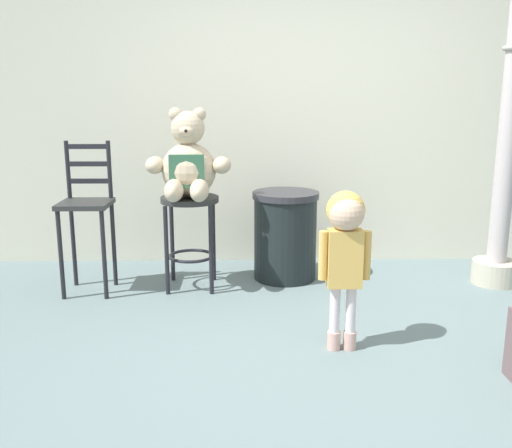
# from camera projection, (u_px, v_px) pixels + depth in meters

# --- Properties ---
(ground_plane) EXTENTS (24.00, 24.00, 0.00)m
(ground_plane) POSITION_uv_depth(u_px,v_px,m) (322.00, 361.00, 3.16)
(ground_plane) COLOR slate
(building_wall) EXTENTS (6.98, 0.30, 3.22)m
(building_wall) POSITION_uv_depth(u_px,v_px,m) (294.00, 75.00, 4.89)
(building_wall) COLOR beige
(building_wall) RESTS_ON ground_plane
(bar_stool_with_teddy) EXTENTS (0.43, 0.43, 0.70)m
(bar_stool_with_teddy) POSITION_uv_depth(u_px,v_px,m) (190.00, 222.00, 4.27)
(bar_stool_with_teddy) COLOR #292B2A
(bar_stool_with_teddy) RESTS_ON ground_plane
(teddy_bear) EXTENTS (0.62, 0.56, 0.65)m
(teddy_bear) POSITION_uv_depth(u_px,v_px,m) (188.00, 165.00, 4.14)
(teddy_bear) COLOR #BEAB8D
(teddy_bear) RESTS_ON bar_stool_with_teddy
(child_walking) EXTENTS (0.29, 0.23, 0.93)m
(child_walking) POSITION_uv_depth(u_px,v_px,m) (345.00, 236.00, 3.17)
(child_walking) COLOR #CEA195
(child_walking) RESTS_ON ground_plane
(trash_bin) EXTENTS (0.52, 0.52, 0.70)m
(trash_bin) POSITION_uv_depth(u_px,v_px,m) (285.00, 235.00, 4.52)
(trash_bin) COLOR black
(trash_bin) RESTS_ON ground_plane
(lamppost) EXTENTS (0.35, 0.35, 3.07)m
(lamppost) POSITION_uv_depth(u_px,v_px,m) (509.00, 124.00, 4.19)
(lamppost) COLOR #B3AF9A
(lamppost) RESTS_ON ground_plane
(bar_chair_empty) EXTENTS (0.36, 0.36, 1.12)m
(bar_chair_empty) POSITION_uv_depth(u_px,v_px,m) (87.00, 211.00, 4.17)
(bar_chair_empty) COLOR #292B2A
(bar_chair_empty) RESTS_ON ground_plane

